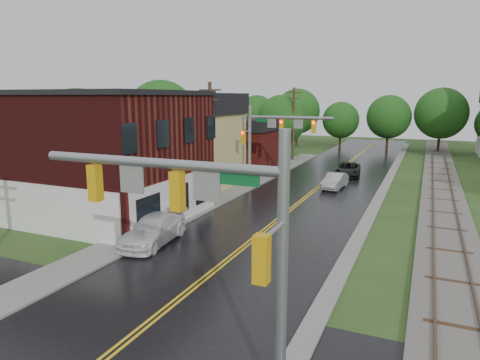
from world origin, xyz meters
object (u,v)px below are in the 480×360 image
Objects in this scene: brick_building at (89,153)px; traffic_signal_near at (203,214)px; tree_left_c at (228,125)px; sedan_silver at (335,181)px; tree_left_a at (80,129)px; tree_left_b at (162,117)px; traffic_signal_far at (273,132)px; tree_left_e at (282,121)px; suv_dark at (348,170)px; utility_pole_b at (211,139)px; utility_pole_c at (293,123)px; pickup_white at (153,230)px.

brick_building is 1.95× the size of traffic_signal_near.
sedan_silver is (15.27, -10.42, -3.84)m from tree_left_c.
traffic_signal_near is 30.66m from tree_left_a.
tree_left_b is 9.03m from tree_left_c.
tree_left_e is at bearing 105.89° from traffic_signal_far.
traffic_signal_far is 6.97m from sedan_silver.
tree_left_b is (-5.36, 16.90, 1.57)m from brick_building.
traffic_signal_far is 0.90× the size of tree_left_e.
brick_building is at bearing -86.86° from tree_left_c.
tree_left_b is at bearing 107.61° from brick_building.
traffic_signal_near reaches higher than suv_dark.
tree_left_a is 25.87m from suv_dark.
tree_left_e is at bearing 65.38° from tree_left_a.
brick_building is 10.14m from tree_left_a.
utility_pole_b is at bearing 50.93° from brick_building.
traffic_signal_near is 0.96× the size of tree_left_c.
utility_pole_b reaches higher than traffic_signal_near.
suv_dark is (10.28, -9.98, -4.12)m from tree_left_e.
brick_building is 1.59× the size of utility_pole_c.
tree_left_e is at bearing 137.16° from utility_pole_c.
tree_left_c is 1.48× the size of pickup_white.
utility_pole_c reaches higher than suv_dark.
utility_pole_c is 17.17m from sedan_silver.
traffic_signal_far is 17.33m from utility_pole_c.
tree_left_e is at bearing 91.13° from pickup_white.
tree_left_c is (-10.38, 12.90, -0.46)m from traffic_signal_far.
tree_left_e is 14.91m from suv_dark.
tree_left_c is at bearing -149.80° from utility_pole_c.
traffic_signal_near is 1.47× the size of suv_dark.
suv_dark reaches higher than sedan_silver.
tree_left_e is (3.64, 30.90, 0.66)m from brick_building.
utility_pole_b is (-3.33, -5.00, -0.25)m from traffic_signal_far.
tree_left_b is (-11.05, -12.10, 1.00)m from utility_pole_c.
tree_left_c is at bearing 128.82° from traffic_signal_far.
sedan_silver is at bearing 46.15° from brick_building.
tree_left_a is 0.89× the size of tree_left_b.
tree_left_c is (4.00, 8.00, -1.21)m from tree_left_b.
pickup_white is (-8.27, 9.32, -4.22)m from traffic_signal_near.
utility_pole_b is 1.00× the size of utility_pole_c.
brick_building reaches higher than sedan_silver.
pickup_white is at bearing -110.06° from suv_dark.
traffic_signal_far is 0.76× the size of tree_left_b.
suv_dark is at bearing 11.77° from tree_left_b.
utility_pole_b is 19.24m from tree_left_c.
sedan_silver is at bearing -34.32° from tree_left_c.
pickup_white is (7.68, -3.68, -3.40)m from brick_building.
brick_building is at bearing 148.86° from pickup_white.
suv_dark is at bearing 70.22° from pickup_white.
traffic_signal_far is 6.01m from utility_pole_b.
traffic_signal_far is 1.80× the size of sedan_silver.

